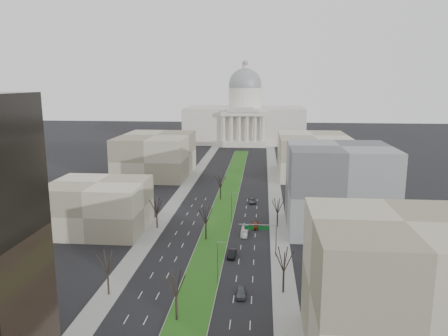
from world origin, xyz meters
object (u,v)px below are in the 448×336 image
Objects in this scene: car_red at (255,226)px; car_grey_near at (241,292)px; car_black at (232,254)px; box_van at (245,231)px; car_grey_far at (252,201)px.

car_grey_near is at bearing -86.18° from car_red.
box_van is (2.35, 15.68, 0.16)m from car_black.
car_black reaches higher than car_grey_far.
car_black reaches higher than car_grey_near.
car_grey_near is 0.94× the size of car_black.
car_black is 15.86m from box_van.
car_grey_far is 0.75× the size of box_van.
car_black is 1.05× the size of car_red.
car_grey_far is (-1.53, 26.28, 0.05)m from car_red.
car_grey_far is 32.24m from box_van.
car_grey_far reaches higher than car_red.
car_grey_near is at bearing -77.57° from car_black.
car_black is 0.71× the size of box_van.
box_van reaches higher than car_grey_near.
car_black is 0.95× the size of car_grey_far.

